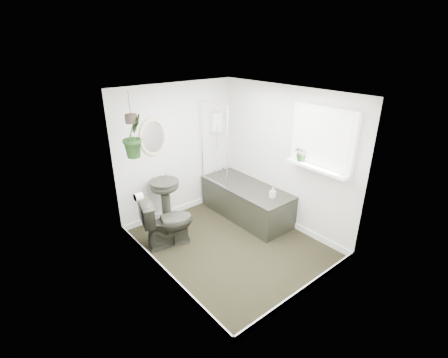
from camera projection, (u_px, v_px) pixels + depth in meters
floor at (230, 244)px, 5.04m from camera, size 2.30×2.80×0.02m
ceiling at (231, 92)px, 4.12m from camera, size 2.30×2.80×0.02m
wall_back at (178, 151)px, 5.58m from camera, size 2.30×0.02×2.30m
wall_front at (314, 214)px, 3.58m from camera, size 2.30×0.02×2.30m
wall_left at (158, 199)px, 3.90m from camera, size 0.02×2.80×2.30m
wall_right at (285, 158)px, 5.25m from camera, size 0.02×2.80×2.30m
skirting at (230, 241)px, 5.02m from camera, size 2.30×2.80×0.10m
bathtub at (246, 201)px, 5.74m from camera, size 0.72×1.72×0.58m
bath_screen at (214, 144)px, 5.50m from camera, size 0.04×0.72×1.40m
shower_box at (216, 122)px, 5.84m from camera, size 0.20×0.10×0.35m
oval_mirror at (153, 137)px, 5.15m from camera, size 0.46×0.03×0.62m
wall_sconce at (131, 148)px, 4.95m from camera, size 0.04×0.04×0.22m
toilet_roll_holder at (138, 197)px, 4.53m from camera, size 0.11×0.11×0.11m
window_recess at (323, 139)px, 4.52m from camera, size 0.08×1.00×0.90m
window_sill at (316, 168)px, 4.64m from camera, size 0.18×1.00×0.04m
window_blinds at (321, 139)px, 4.49m from camera, size 0.01×0.86×0.76m
toilet at (168, 222)px, 4.89m from camera, size 0.85×0.62×0.78m
pedestal_sink at (166, 203)px, 5.42m from camera, size 0.55×0.49×0.81m
sill_plant at (301, 153)px, 4.81m from camera, size 0.28×0.27×0.25m
hanging_plant at (133, 136)px, 4.47m from camera, size 0.43×0.41×0.60m
soap_bottle at (273, 193)px, 5.17m from camera, size 0.10×0.10×0.18m
hanging_pot at (131, 119)px, 4.37m from camera, size 0.16×0.16×0.12m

